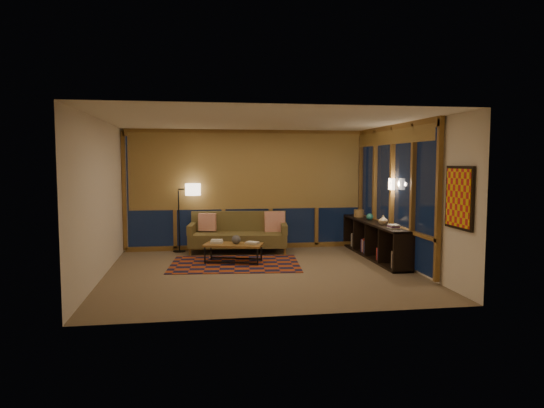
{
  "coord_description": "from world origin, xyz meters",
  "views": [
    {
      "loc": [
        -1.13,
        -8.49,
        1.98
      ],
      "look_at": [
        0.24,
        0.3,
        1.21
      ],
      "focal_mm": 32.0,
      "sensor_mm": 36.0,
      "label": 1
    }
  ],
  "objects": [
    {
      "name": "bookshelf",
      "position": [
        2.49,
        1.0,
        0.37
      ],
      "size": [
        0.4,
        2.98,
        0.74
      ],
      "primitive_type": null,
      "color": "black",
      "rests_on": "floor"
    },
    {
      "name": "coffee_table",
      "position": [
        -0.43,
        0.9,
        0.19
      ],
      "size": [
        1.23,
        0.83,
        0.38
      ],
      "primitive_type": null,
      "rotation": [
        0.0,
        0.0,
        -0.3
      ],
      "color": "olive",
      "rests_on": "floor"
    },
    {
      "name": "teal_bowl",
      "position": [
        2.49,
        1.28,
        0.82
      ],
      "size": [
        0.15,
        0.15,
        0.14
      ],
      "primitive_type": "sphere",
      "rotation": [
        0.0,
        0.0,
        -0.05
      ],
      "color": "#246E60",
      "rests_on": "bookshelf"
    },
    {
      "name": "wall_sconce",
      "position": [
        2.62,
        0.45,
        1.55
      ],
      "size": [
        0.12,
        0.18,
        0.22
      ],
      "primitive_type": null,
      "color": "#FFE2BD",
      "rests_on": "walls"
    },
    {
      "name": "walls",
      "position": [
        0.0,
        0.0,
        1.35
      ],
      "size": [
        5.51,
        5.01,
        2.7
      ],
      "color": "silver",
      "rests_on": "floor"
    },
    {
      "name": "pillow_left",
      "position": [
        -0.91,
        2.22,
        0.62
      ],
      "size": [
        0.4,
        0.22,
        0.38
      ],
      "primitive_type": null,
      "rotation": [
        0.0,
        0.0,
        -0.25
      ],
      "color": "red",
      "rests_on": "sofa"
    },
    {
      "name": "window_wall_right",
      "position": [
        2.68,
        0.6,
        1.35
      ],
      "size": [
        0.16,
        3.7,
        2.6
      ],
      "primitive_type": null,
      "color": "olive",
      "rests_on": "walls"
    },
    {
      "name": "floor",
      "position": [
        0.0,
        0.0,
        0.0
      ],
      "size": [
        5.5,
        5.0,
        0.01
      ],
      "primitive_type": "cube",
      "color": "#897651",
      "rests_on": "ground"
    },
    {
      "name": "pillow_right",
      "position": [
        0.57,
        2.08,
        0.65
      ],
      "size": [
        0.45,
        0.16,
        0.44
      ],
      "primitive_type": null,
      "rotation": [
        0.0,
        0.0,
        -0.03
      ],
      "color": "red",
      "rests_on": "sofa"
    },
    {
      "name": "book_stack_a",
      "position": [
        -0.75,
        1.04,
        0.41
      ],
      "size": [
        0.26,
        0.22,
        0.07
      ],
      "primitive_type": null,
      "rotation": [
        0.0,
        0.0,
        -0.19
      ],
      "color": "silver",
      "rests_on": "coffee_table"
    },
    {
      "name": "sofa",
      "position": [
        -0.25,
        2.0,
        0.43
      ],
      "size": [
        2.2,
        1.12,
        0.86
      ],
      "primitive_type": null,
      "rotation": [
        0.0,
        0.0,
        -0.13
      ],
      "color": "brown",
      "rests_on": "floor"
    },
    {
      "name": "ceiling",
      "position": [
        0.0,
        0.0,
        2.7
      ],
      "size": [
        5.5,
        5.0,
        0.01
      ],
      "primitive_type": "cube",
      "color": "beige",
      "rests_on": "walls"
    },
    {
      "name": "vase",
      "position": [
        2.49,
        0.52,
        0.84
      ],
      "size": [
        0.23,
        0.23,
        0.19
      ],
      "primitive_type": "imported",
      "rotation": [
        0.0,
        0.0,
        -0.31
      ],
      "color": "tan",
      "rests_on": "bookshelf"
    },
    {
      "name": "shelf_book_stack",
      "position": [
        2.49,
        0.01,
        0.78
      ],
      "size": [
        0.2,
        0.25,
        0.06
      ],
      "primitive_type": null,
      "rotation": [
        0.0,
        0.0,
        -0.26
      ],
      "color": "silver",
      "rests_on": "bookshelf"
    },
    {
      "name": "area_rug",
      "position": [
        -0.42,
        0.77,
        0.01
      ],
      "size": [
        2.62,
        1.88,
        0.01
      ],
      "primitive_type": "cube",
      "rotation": [
        0.0,
        0.0,
        -0.1
      ],
      "color": "#993912",
      "rests_on": "floor"
    },
    {
      "name": "window_wall_back",
      "position": [
        0.0,
        2.43,
        1.35
      ],
      "size": [
        5.3,
        0.16,
        2.6
      ],
      "primitive_type": null,
      "color": "olive",
      "rests_on": "walls"
    },
    {
      "name": "wall_art",
      "position": [
        2.71,
        -1.85,
        1.45
      ],
      "size": [
        0.06,
        0.74,
        0.94
      ],
      "primitive_type": null,
      "color": "red",
      "rests_on": "walls"
    },
    {
      "name": "book_stack_b",
      "position": [
        -0.07,
        0.83,
        0.4
      ],
      "size": [
        0.29,
        0.28,
        0.05
      ],
      "primitive_type": null,
      "rotation": [
        0.0,
        0.0,
        -0.6
      ],
      "color": "silver",
      "rests_on": "coffee_table"
    },
    {
      "name": "ceramic_pot",
      "position": [
        -0.38,
        0.88,
        0.47
      ],
      "size": [
        0.23,
        0.23,
        0.18
      ],
      "primitive_type": "sphere",
      "rotation": [
        0.0,
        0.0,
        -0.34
      ],
      "color": "black",
      "rests_on": "coffee_table"
    },
    {
      "name": "floor_lamp",
      "position": [
        -1.53,
        2.29,
        0.76
      ],
      "size": [
        0.6,
        0.52,
        1.52
      ],
      "primitive_type": null,
      "rotation": [
        0.0,
        0.0,
        -0.45
      ],
      "color": "black",
      "rests_on": "floor"
    },
    {
      "name": "basket",
      "position": [
        2.47,
        1.91,
        0.83
      ],
      "size": [
        0.26,
        0.26,
        0.16
      ],
      "primitive_type": "cylinder",
      "rotation": [
        0.0,
        0.0,
        0.21
      ],
      "color": "#A27747",
      "rests_on": "bookshelf"
    }
  ]
}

